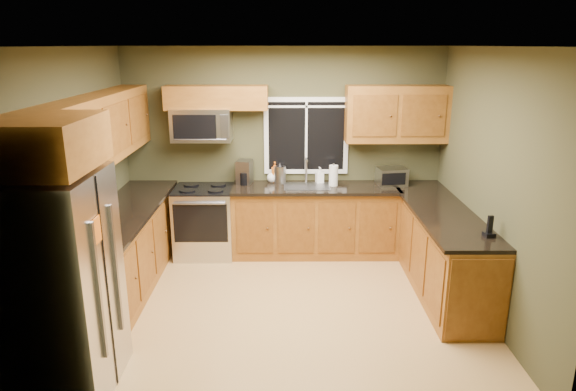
{
  "coord_description": "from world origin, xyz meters",
  "views": [
    {
      "loc": [
        0.02,
        -4.96,
        2.72
      ],
      "look_at": [
        0.05,
        0.35,
        1.15
      ],
      "focal_mm": 32.0,
      "sensor_mm": 36.0,
      "label": 1
    }
  ],
  "objects_px": {
    "refrigerator": "(61,286)",
    "cordless_phone": "(489,230)",
    "microwave": "(202,125)",
    "toaster_oven": "(392,176)",
    "range": "(205,221)",
    "coffee_maker": "(244,173)",
    "paper_towel_roll": "(333,176)",
    "soap_bottle_a": "(275,172)",
    "kettle": "(280,174)",
    "soap_bottle_b": "(320,175)",
    "soap_bottle_c": "(272,176)"
  },
  "relations": [
    {
      "from": "paper_towel_roll",
      "to": "soap_bottle_b",
      "type": "relative_size",
      "value": 1.41
    },
    {
      "from": "kettle",
      "to": "soap_bottle_a",
      "type": "distance_m",
      "value": 0.09
    },
    {
      "from": "refrigerator",
      "to": "kettle",
      "type": "xyz_separation_m",
      "value": [
        1.69,
        2.95,
        0.17
      ]
    },
    {
      "from": "refrigerator",
      "to": "coffee_maker",
      "type": "height_order",
      "value": "refrigerator"
    },
    {
      "from": "range",
      "to": "soap_bottle_b",
      "type": "bearing_deg",
      "value": 7.43
    },
    {
      "from": "soap_bottle_c",
      "to": "toaster_oven",
      "type": "bearing_deg",
      "value": -5.5
    },
    {
      "from": "toaster_oven",
      "to": "cordless_phone",
      "type": "height_order",
      "value": "toaster_oven"
    },
    {
      "from": "soap_bottle_a",
      "to": "soap_bottle_b",
      "type": "bearing_deg",
      "value": -2.95
    },
    {
      "from": "range",
      "to": "microwave",
      "type": "height_order",
      "value": "microwave"
    },
    {
      "from": "toaster_oven",
      "to": "paper_towel_roll",
      "type": "distance_m",
      "value": 0.77
    },
    {
      "from": "soap_bottle_b",
      "to": "soap_bottle_c",
      "type": "relative_size",
      "value": 1.19
    },
    {
      "from": "range",
      "to": "cordless_phone",
      "type": "xyz_separation_m",
      "value": [
        3.03,
        -1.82,
        0.54
      ]
    },
    {
      "from": "refrigerator",
      "to": "soap_bottle_a",
      "type": "distance_m",
      "value": 3.41
    },
    {
      "from": "microwave",
      "to": "refrigerator",
      "type": "bearing_deg",
      "value": -103.34
    },
    {
      "from": "paper_towel_roll",
      "to": "soap_bottle_a",
      "type": "distance_m",
      "value": 0.79
    },
    {
      "from": "range",
      "to": "coffee_maker",
      "type": "relative_size",
      "value": 3.01
    },
    {
      "from": "microwave",
      "to": "toaster_oven",
      "type": "height_order",
      "value": "microwave"
    },
    {
      "from": "range",
      "to": "paper_towel_roll",
      "type": "bearing_deg",
      "value": 1.81
    },
    {
      "from": "range",
      "to": "refrigerator",
      "type": "bearing_deg",
      "value": -103.97
    },
    {
      "from": "range",
      "to": "toaster_oven",
      "type": "bearing_deg",
      "value": 1.83
    },
    {
      "from": "coffee_maker",
      "to": "cordless_phone",
      "type": "distance_m",
      "value": 3.19
    },
    {
      "from": "paper_towel_roll",
      "to": "soap_bottle_a",
      "type": "bearing_deg",
      "value": 167.05
    },
    {
      "from": "refrigerator",
      "to": "soap_bottle_b",
      "type": "distance_m",
      "value": 3.71
    },
    {
      "from": "range",
      "to": "microwave",
      "type": "distance_m",
      "value": 1.27
    },
    {
      "from": "range",
      "to": "cordless_phone",
      "type": "bearing_deg",
      "value": -30.96
    },
    {
      "from": "microwave",
      "to": "soap_bottle_a",
      "type": "height_order",
      "value": "microwave"
    },
    {
      "from": "coffee_maker",
      "to": "microwave",
      "type": "bearing_deg",
      "value": -176.48
    },
    {
      "from": "refrigerator",
      "to": "coffee_maker",
      "type": "distance_m",
      "value": 3.19
    },
    {
      "from": "refrigerator",
      "to": "range",
      "type": "distance_m",
      "value": 2.89
    },
    {
      "from": "soap_bottle_a",
      "to": "toaster_oven",
      "type": "bearing_deg",
      "value": -5.63
    },
    {
      "from": "coffee_maker",
      "to": "range",
      "type": "bearing_deg",
      "value": -162.35
    },
    {
      "from": "range",
      "to": "soap_bottle_c",
      "type": "bearing_deg",
      "value": 14.43
    },
    {
      "from": "soap_bottle_b",
      "to": "soap_bottle_c",
      "type": "height_order",
      "value": "soap_bottle_b"
    },
    {
      "from": "coffee_maker",
      "to": "cordless_phone",
      "type": "bearing_deg",
      "value": -38.48
    },
    {
      "from": "refrigerator",
      "to": "microwave",
      "type": "xyz_separation_m",
      "value": [
        0.69,
        2.91,
        0.83
      ]
    },
    {
      "from": "range",
      "to": "coffee_maker",
      "type": "distance_m",
      "value": 0.83
    },
    {
      "from": "toaster_oven",
      "to": "cordless_phone",
      "type": "distance_m",
      "value": 1.98
    },
    {
      "from": "toaster_oven",
      "to": "soap_bottle_c",
      "type": "bearing_deg",
      "value": 174.5
    },
    {
      "from": "microwave",
      "to": "soap_bottle_a",
      "type": "relative_size",
      "value": 2.74
    },
    {
      "from": "coffee_maker",
      "to": "soap_bottle_a",
      "type": "distance_m",
      "value": 0.41
    },
    {
      "from": "range",
      "to": "soap_bottle_b",
      "type": "height_order",
      "value": "soap_bottle_b"
    },
    {
      "from": "coffee_maker",
      "to": "cordless_phone",
      "type": "height_order",
      "value": "coffee_maker"
    },
    {
      "from": "coffee_maker",
      "to": "paper_towel_roll",
      "type": "distance_m",
      "value": 1.18
    },
    {
      "from": "microwave",
      "to": "range",
      "type": "bearing_deg",
      "value": -89.98
    },
    {
      "from": "paper_towel_roll",
      "to": "soap_bottle_c",
      "type": "bearing_deg",
      "value": 167.62
    },
    {
      "from": "toaster_oven",
      "to": "coffee_maker",
      "type": "height_order",
      "value": "coffee_maker"
    },
    {
      "from": "paper_towel_roll",
      "to": "kettle",
      "type": "bearing_deg",
      "value": 169.74
    },
    {
      "from": "soap_bottle_a",
      "to": "kettle",
      "type": "bearing_deg",
      "value": -36.24
    },
    {
      "from": "refrigerator",
      "to": "cordless_phone",
      "type": "xyz_separation_m",
      "value": [
        3.72,
        0.95,
        0.1
      ]
    },
    {
      "from": "range",
      "to": "kettle",
      "type": "bearing_deg",
      "value": 10.23
    }
  ]
}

